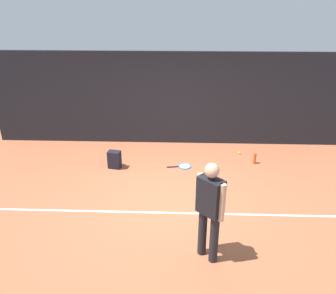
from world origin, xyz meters
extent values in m
plane|color=#9E5638|center=(0.00, 0.00, 0.00)|extent=(12.00, 12.00, 0.00)
cube|color=black|center=(0.00, 3.00, 1.29)|extent=(10.00, 0.10, 2.58)
cube|color=white|center=(0.00, -0.53, 0.00)|extent=(9.00, 0.05, 0.00)
cylinder|color=black|center=(0.63, -1.63, 0.42)|extent=(0.14, 0.14, 0.85)
cylinder|color=black|center=(0.80, -1.80, 0.42)|extent=(0.14, 0.14, 0.85)
cube|color=black|center=(0.72, -1.72, 1.15)|extent=(0.44, 0.44, 0.60)
sphere|color=#D8A884|center=(0.72, -1.72, 1.59)|extent=(0.22, 0.22, 0.22)
cylinder|color=#D8A884|center=(0.56, -1.56, 1.14)|extent=(0.09, 0.09, 0.62)
cylinder|color=#D8A884|center=(0.87, -1.87, 1.14)|extent=(0.09, 0.09, 0.62)
cylinder|color=black|center=(0.08, 1.40, 0.01)|extent=(0.30, 0.08, 0.03)
torus|color=#1E72BF|center=(0.38, 1.45, 0.01)|extent=(0.37, 0.37, 0.02)
cylinder|color=#B2B2B2|center=(0.38, 1.45, 0.01)|extent=(0.32, 0.32, 0.00)
cube|color=black|center=(-1.35, 1.34, 0.22)|extent=(0.33, 0.26, 0.44)
cube|color=black|center=(-1.32, 1.47, 0.14)|extent=(0.23, 0.12, 0.20)
sphere|color=#CCE033|center=(1.85, 2.24, 0.03)|extent=(0.07, 0.07, 0.07)
cylinder|color=#D84C26|center=(2.14, 1.69, 0.14)|extent=(0.07, 0.07, 0.28)
camera|label=1|loc=(0.24, -6.04, 3.89)|focal=36.12mm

